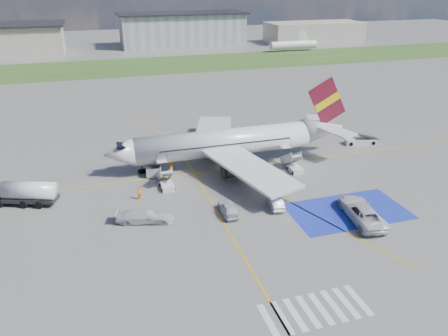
{
  "coord_description": "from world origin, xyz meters",
  "views": [
    {
      "loc": [
        -17.55,
        -43.16,
        25.75
      ],
      "look_at": [
        -2.7,
        4.94,
        3.5
      ],
      "focal_mm": 35.0,
      "sensor_mm": 36.0,
      "label": 1
    }
  ],
  "objects_px": {
    "fuel_tanker": "(21,195)",
    "van_white_a": "(362,209)",
    "belt_loader": "(361,141)",
    "car_silver_a": "(228,208)",
    "gpu_cart": "(154,172)",
    "van_white_b": "(144,214)",
    "airliner": "(233,141)",
    "car_silver_b": "(275,202)"
  },
  "relations": [
    {
      "from": "fuel_tanker",
      "to": "van_white_a",
      "type": "distance_m",
      "value": 40.7
    },
    {
      "from": "van_white_a",
      "to": "belt_loader",
      "type": "bearing_deg",
      "value": -114.07
    },
    {
      "from": "belt_loader",
      "to": "fuel_tanker",
      "type": "bearing_deg",
      "value": -162.66
    },
    {
      "from": "fuel_tanker",
      "to": "car_silver_a",
      "type": "xyz_separation_m",
      "value": [
        23.42,
        -9.79,
        -0.51
      ]
    },
    {
      "from": "gpu_cart",
      "to": "van_white_b",
      "type": "distance_m",
      "value": 12.07
    },
    {
      "from": "fuel_tanker",
      "to": "belt_loader",
      "type": "height_order",
      "value": "fuel_tanker"
    },
    {
      "from": "airliner",
      "to": "gpu_cart",
      "type": "bearing_deg",
      "value": -172.41
    },
    {
      "from": "car_silver_a",
      "to": "van_white_b",
      "type": "height_order",
      "value": "van_white_b"
    },
    {
      "from": "belt_loader",
      "to": "van_white_a",
      "type": "relative_size",
      "value": 0.86
    },
    {
      "from": "gpu_cart",
      "to": "belt_loader",
      "type": "distance_m",
      "value": 35.15
    },
    {
      "from": "gpu_cart",
      "to": "van_white_a",
      "type": "height_order",
      "value": "van_white_a"
    },
    {
      "from": "car_silver_b",
      "to": "fuel_tanker",
      "type": "bearing_deg",
      "value": -11.12
    },
    {
      "from": "gpu_cart",
      "to": "car_silver_b",
      "type": "xyz_separation_m",
      "value": [
        12.72,
        -12.87,
        -0.05
      ]
    },
    {
      "from": "belt_loader",
      "to": "van_white_b",
      "type": "xyz_separation_m",
      "value": [
        -37.87,
        -14.72,
        0.56
      ]
    },
    {
      "from": "car_silver_a",
      "to": "van_white_a",
      "type": "height_order",
      "value": "van_white_a"
    },
    {
      "from": "airliner",
      "to": "belt_loader",
      "type": "relative_size",
      "value": 6.47
    },
    {
      "from": "car_silver_b",
      "to": "van_white_b",
      "type": "height_order",
      "value": "van_white_b"
    },
    {
      "from": "fuel_tanker",
      "to": "car_silver_a",
      "type": "relative_size",
      "value": 2.06
    },
    {
      "from": "gpu_cart",
      "to": "car_silver_a",
      "type": "bearing_deg",
      "value": -47.89
    },
    {
      "from": "van_white_b",
      "to": "fuel_tanker",
      "type": "bearing_deg",
      "value": 73.16
    },
    {
      "from": "gpu_cart",
      "to": "van_white_a",
      "type": "distance_m",
      "value": 27.98
    },
    {
      "from": "car_silver_a",
      "to": "van_white_b",
      "type": "xyz_separation_m",
      "value": [
        -9.65,
        1.09,
        0.23
      ]
    },
    {
      "from": "van_white_a",
      "to": "van_white_b",
      "type": "xyz_separation_m",
      "value": [
        -23.94,
        6.65,
        -0.27
      ]
    },
    {
      "from": "van_white_b",
      "to": "van_white_a",
      "type": "bearing_deg",
      "value": -90.07
    },
    {
      "from": "airliner",
      "to": "van_white_a",
      "type": "xyz_separation_m",
      "value": [
        8.96,
        -19.99,
        -2.16
      ]
    },
    {
      "from": "belt_loader",
      "to": "car_silver_a",
      "type": "height_order",
      "value": "belt_loader"
    },
    {
      "from": "airliner",
      "to": "van_white_b",
      "type": "bearing_deg",
      "value": -138.3
    },
    {
      "from": "gpu_cart",
      "to": "car_silver_a",
      "type": "height_order",
      "value": "gpu_cart"
    },
    {
      "from": "airliner",
      "to": "car_silver_b",
      "type": "bearing_deg",
      "value": -87.66
    },
    {
      "from": "fuel_tanker",
      "to": "car_silver_b",
      "type": "height_order",
      "value": "fuel_tanker"
    },
    {
      "from": "airliner",
      "to": "car_silver_b",
      "type": "relative_size",
      "value": 9.07
    },
    {
      "from": "airliner",
      "to": "van_white_a",
      "type": "distance_m",
      "value": 22.01
    },
    {
      "from": "airliner",
      "to": "belt_loader",
      "type": "distance_m",
      "value": 23.12
    },
    {
      "from": "belt_loader",
      "to": "van_white_b",
      "type": "distance_m",
      "value": 40.63
    },
    {
      "from": "gpu_cart",
      "to": "car_silver_b",
      "type": "height_order",
      "value": "gpu_cart"
    },
    {
      "from": "gpu_cart",
      "to": "car_silver_b",
      "type": "relative_size",
      "value": 0.53
    },
    {
      "from": "gpu_cart",
      "to": "van_white_b",
      "type": "xyz_separation_m",
      "value": [
        -2.85,
        -11.73,
        0.25
      ]
    },
    {
      "from": "car_silver_b",
      "to": "van_white_b",
      "type": "relative_size",
      "value": 0.82
    },
    {
      "from": "van_white_a",
      "to": "gpu_cart",
      "type": "bearing_deg",
      "value": -32.04
    },
    {
      "from": "car_silver_a",
      "to": "car_silver_b",
      "type": "bearing_deg",
      "value": -179.23
    },
    {
      "from": "airliner",
      "to": "fuel_tanker",
      "type": "bearing_deg",
      "value": -170.82
    },
    {
      "from": "car_silver_b",
      "to": "van_white_a",
      "type": "bearing_deg",
      "value": 154.05
    }
  ]
}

